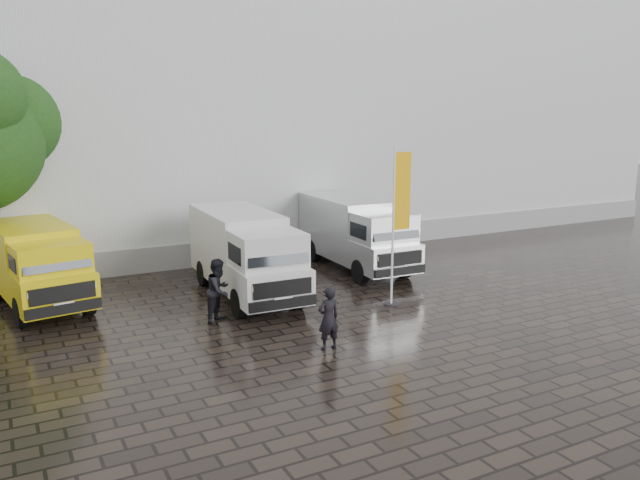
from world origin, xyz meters
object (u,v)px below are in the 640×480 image
(van_yellow, at_px, (38,267))
(van_silver, at_px, (356,235))
(van_white, at_px, (246,256))
(person_front, at_px, (328,318))
(wheelie_bin, at_px, (356,241))
(flagpole, at_px, (398,217))
(person_tent, at_px, (219,290))

(van_yellow, distance_m, van_silver, 11.59)
(van_white, xyz_separation_m, van_silver, (5.27, 1.55, -0.02))
(van_yellow, bearing_deg, van_silver, -11.15)
(van_white, relative_size, person_front, 3.78)
(van_yellow, xyz_separation_m, wheelie_bin, (13.23, 2.29, -0.82))
(flagpole, xyz_separation_m, person_front, (-3.88, -2.50, -2.03))
(flagpole, relative_size, person_front, 3.00)
(flagpole, xyz_separation_m, wheelie_bin, (2.89, 7.40, -2.41))
(person_tent, bearing_deg, van_white, 9.37)
(wheelie_bin, bearing_deg, van_silver, -112.41)
(van_yellow, xyz_separation_m, flagpole, (10.33, -5.11, 1.60))
(van_yellow, relative_size, person_front, 3.26)
(van_white, distance_m, person_tent, 2.74)
(van_silver, bearing_deg, van_white, -161.80)
(van_silver, relative_size, person_tent, 3.33)
(wheelie_bin, bearing_deg, van_white, -139.60)
(van_silver, height_order, person_front, van_silver)
(van_yellow, relative_size, van_white, 0.86)
(wheelie_bin, xyz_separation_m, person_tent, (-8.58, -6.40, 0.49))
(van_white, distance_m, person_front, 5.66)
(van_yellow, relative_size, flagpole, 1.09)
(person_front, xyz_separation_m, person_tent, (-1.81, 3.51, 0.10))
(van_white, bearing_deg, person_tent, -126.30)
(van_silver, relative_size, person_front, 3.73)
(van_yellow, xyz_separation_m, van_silver, (11.58, -0.44, 0.10))
(van_yellow, height_order, wheelie_bin, van_yellow)
(flagpole, distance_m, wheelie_bin, 8.30)
(van_white, bearing_deg, van_silver, 18.36)
(van_white, xyz_separation_m, person_tent, (-1.68, -2.12, -0.45))
(van_white, bearing_deg, flagpole, -35.91)
(wheelie_bin, xyz_separation_m, person_front, (-6.77, -9.90, 0.38))
(van_silver, bearing_deg, wheelie_bin, 60.76)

